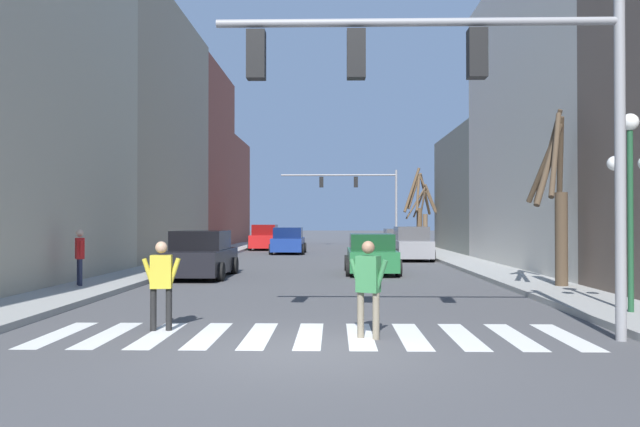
{
  "coord_description": "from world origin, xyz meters",
  "views": [
    {
      "loc": [
        0.44,
        -9.73,
        2.04
      ],
      "look_at": [
        -0.19,
        18.01,
        2.36
      ],
      "focal_mm": 35.0,
      "sensor_mm": 36.0,
      "label": 1
    }
  ],
  "objects": [
    {
      "name": "crosswalk_stripes",
      "position": [
        -0.0,
        1.33,
        0.0
      ],
      "size": [
        9.45,
        2.6,
        0.01
      ],
      "color": "white",
      "rests_on": "ground_plane"
    },
    {
      "name": "street_tree_left_mid",
      "position": [
        6.45,
        34.41,
        2.92
      ],
      "size": [
        2.43,
        3.92,
        5.66
      ],
      "color": "brown",
      "rests_on": "sidewalk_right"
    },
    {
      "name": "pedestrian_waiting_at_curb",
      "position": [
        1.03,
        1.08,
        1.0
      ],
      "size": [
        0.69,
        0.41,
        1.69
      ],
      "rotation": [
        0.0,
        0.0,
        5.81
      ],
      "color": "#7A705B",
      "rests_on": "ground_plane"
    },
    {
      "name": "pedestrian_on_left_sidewalk",
      "position": [
        -7.0,
        8.31,
        1.12
      ],
      "size": [
        0.43,
        0.65,
        1.64
      ],
      "rotation": [
        0.0,
        0.0,
        5.25
      ],
      "color": "#282D47",
      "rests_on": "sidewalk_left"
    },
    {
      "name": "car_parked_right_far",
      "position": [
        4.43,
        29.19,
        0.73
      ],
      "size": [
        2.04,
        4.71,
        1.54
      ],
      "rotation": [
        0.0,
        0.0,
        1.57
      ],
      "color": "gray",
      "rests_on": "ground_plane"
    },
    {
      "name": "street_lamp_right_corner",
      "position": [
        6.6,
        3.34,
        3.08
      ],
      "size": [
        0.95,
        0.36,
        4.12
      ],
      "color": "#1E4C2D",
      "rests_on": "sidewalk_right"
    },
    {
      "name": "building_row_right",
      "position": [
        10.7,
        13.15,
        5.77
      ],
      "size": [
        6.0,
        41.49,
        12.95
      ],
      "color": "#66564C",
      "rests_on": "ground_plane"
    },
    {
      "name": "street_tree_right_near",
      "position": [
        6.81,
        34.31,
        2.12
      ],
      "size": [
        2.39,
        1.14,
        4.5
      ],
      "color": "brown",
      "rests_on": "sidewalk_right"
    },
    {
      "name": "car_parked_right_mid",
      "position": [
        4.45,
        22.81,
        0.81
      ],
      "size": [
        1.99,
        4.62,
        1.74
      ],
      "rotation": [
        0.0,
        0.0,
        1.57
      ],
      "color": "gray",
      "rests_on": "ground_plane"
    },
    {
      "name": "traffic_signal_near",
      "position": [
        2.67,
        0.99,
        4.37
      ],
      "size": [
        7.02,
        0.28,
        5.86
      ],
      "color": "gray",
      "rests_on": "ground_plane"
    },
    {
      "name": "car_parked_left_near",
      "position": [
        -2.41,
        28.89,
        0.76
      ],
      "size": [
        2.11,
        4.14,
        1.62
      ],
      "rotation": [
        0.0,
        0.0,
        -1.57
      ],
      "color": "navy",
      "rests_on": "ground_plane"
    },
    {
      "name": "building_row_left",
      "position": [
        -10.7,
        20.89,
        6.36
      ],
      "size": [
        6.0,
        56.13,
        13.87
      ],
      "color": "tan",
      "rests_on": "ground_plane"
    },
    {
      "name": "car_driving_away_lane",
      "position": [
        -4.37,
        12.67,
        0.79
      ],
      "size": [
        2.17,
        4.74,
        1.68
      ],
      "rotation": [
        0.0,
        0.0,
        1.57
      ],
      "color": "black",
      "rests_on": "ground_plane"
    },
    {
      "name": "car_parked_left_mid",
      "position": [
        1.88,
        14.41,
        0.72
      ],
      "size": [
        2.04,
        4.27,
        1.53
      ],
      "rotation": [
        0.0,
        0.0,
        1.57
      ],
      "color": "#236B38",
      "rests_on": "ground_plane"
    },
    {
      "name": "pedestrian_crossing_street",
      "position": [
        -2.77,
        1.77,
        0.98
      ],
      "size": [
        0.72,
        0.26,
        1.66
      ],
      "rotation": [
        0.0,
        0.0,
        3.25
      ],
      "color": "black",
      "rests_on": "ground_plane"
    },
    {
      "name": "street_tree_right_far",
      "position": [
        6.93,
        8.58,
        2.65
      ],
      "size": [
        1.54,
        3.12,
        5.17
      ],
      "color": "#473828",
      "rests_on": "sidewalk_right"
    },
    {
      "name": "traffic_signal_far",
      "position": [
        2.48,
        39.33,
        4.5
      ],
      "size": [
        9.15,
        0.28,
        6.04
      ],
      "color": "gray",
      "rests_on": "ground_plane"
    },
    {
      "name": "car_parked_left_far",
      "position": [
        -4.44,
        34.05,
        0.82
      ],
      "size": [
        2.01,
        4.29,
        1.77
      ],
      "rotation": [
        0.0,
        0.0,
        1.57
      ],
      "color": "red",
      "rests_on": "ground_plane"
    },
    {
      "name": "ground_plane",
      "position": [
        0.0,
        0.0,
        0.0
      ],
      "size": [
        240.0,
        240.0,
        0.0
      ],
      "primitive_type": "plane",
      "color": "#4C4C4F"
    }
  ]
}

